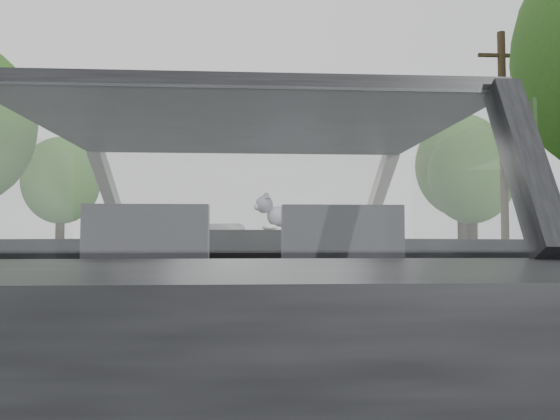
{
  "coord_description": "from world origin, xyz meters",
  "views": [
    {
      "loc": [
        0.0,
        -2.64,
        0.95
      ],
      "look_at": [
        0.2,
        0.58,
        1.12
      ],
      "focal_mm": 35.0,
      "sensor_mm": 36.0,
      "label": 1
    }
  ],
  "objects": [
    {
      "name": "driver_seat",
      "position": [
        -0.4,
        -0.29,
        0.88
      ],
      "size": [
        0.5,
        0.72,
        0.42
      ],
      "primitive_type": "cube",
      "color": "#26262B",
      "rests_on": "subject_car"
    },
    {
      "name": "tree_3",
      "position": [
        12.94,
        29.36,
        4.1
      ],
      "size": [
        6.81,
        6.81,
        8.2
      ],
      "primitive_type": null,
      "rotation": [
        0.0,
        0.0,
        0.31
      ],
      "color": "#2B5423",
      "rests_on": "ground"
    },
    {
      "name": "utility_pole",
      "position": [
        7.69,
        13.12,
        3.59
      ],
      "size": [
        0.25,
        0.25,
        7.18
      ],
      "primitive_type": "cylinder",
      "rotation": [
        0.0,
        0.0,
        -0.08
      ],
      "color": "brown",
      "rests_on": "ground"
    },
    {
      "name": "cat",
      "position": [
        0.33,
        0.65,
        1.07
      ],
      "size": [
        0.53,
        0.26,
        0.23
      ],
      "primitive_type": "ellipsoid",
      "rotation": [
        0.0,
        0.0,
        0.22
      ],
      "color": "#8B8CA0",
      "rests_on": "dashboard"
    },
    {
      "name": "highway_sign",
      "position": [
        7.47,
        26.06,
        1.22
      ],
      "size": [
        0.44,
        0.95,
        2.44
      ],
      "primitive_type": "cube",
      "rotation": [
        0.0,
        0.0,
        0.36
      ],
      "color": "#11481C",
      "rests_on": "ground"
    },
    {
      "name": "tree_2",
      "position": [
        10.21,
        21.44,
        2.95
      ],
      "size": [
        4.69,
        4.69,
        5.89
      ],
      "primitive_type": null,
      "rotation": [
        0.0,
        0.0,
        -0.24
      ],
      "color": "#2B5423",
      "rests_on": "ground"
    },
    {
      "name": "tree_6",
      "position": [
        -10.27,
        28.15,
        3.18
      ],
      "size": [
        4.76,
        4.76,
        6.36
      ],
      "primitive_type": null,
      "rotation": [
        0.0,
        0.0,
        -0.14
      ],
      "color": "#2B5423",
      "rests_on": "ground"
    },
    {
      "name": "guardrail",
      "position": [
        4.3,
        10.0,
        0.58
      ],
      "size": [
        0.05,
        90.0,
        0.32
      ],
      "primitive_type": "cube",
      "color": "#8C91A2",
      "rests_on": "ground"
    },
    {
      "name": "passenger_seat",
      "position": [
        0.4,
        -0.29,
        0.88
      ],
      "size": [
        0.5,
        0.72,
        0.42
      ],
      "primitive_type": "cube",
      "color": "#26262B",
      "rests_on": "subject_car"
    },
    {
      "name": "subject_car",
      "position": [
        0.0,
        0.0,
        0.72
      ],
      "size": [
        1.8,
        4.0,
        1.45
      ],
      "primitive_type": "cube",
      "color": "black",
      "rests_on": "ground"
    },
    {
      "name": "other_car",
      "position": [
        -1.2,
        22.9,
        0.81
      ],
      "size": [
        2.82,
        5.22,
        1.63
      ],
      "primitive_type": "imported",
      "rotation": [
        0.0,
        0.0,
        -0.18
      ],
      "color": "#ABABAB",
      "rests_on": "ground"
    },
    {
      "name": "steering_wheel",
      "position": [
        -0.4,
        0.33,
        0.92
      ],
      "size": [
        0.36,
        0.36,
        0.04
      ],
      "primitive_type": "torus",
      "color": "black",
      "rests_on": "dashboard"
    },
    {
      "name": "dashboard",
      "position": [
        0.0,
        0.62,
        0.85
      ],
      "size": [
        1.58,
        0.45,
        0.3
      ],
      "primitive_type": "cube",
      "color": "black",
      "rests_on": "subject_car"
    }
  ]
}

